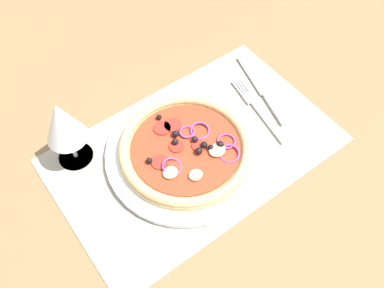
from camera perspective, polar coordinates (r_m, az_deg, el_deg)
ground_plane at (r=79.70cm, az=0.37°, el=-1.28°), size 190.00×140.00×2.40cm
placemat at (r=78.54cm, az=0.38°, el=-0.73°), size 51.80×32.32×0.40cm
plate at (r=77.19cm, az=-0.90°, el=-1.22°), size 29.43×29.43×1.12cm
pizza at (r=75.81cm, az=-0.86°, el=-0.54°), size 24.27×24.27×2.68cm
fork at (r=85.20cm, az=8.66°, el=5.10°), size 4.54×18.00×0.44cm
knife at (r=88.60cm, az=9.38°, el=7.57°), size 6.85×19.73×0.62cm
wine_glass at (r=72.83cm, az=-17.23°, el=2.67°), size 7.20×7.20×14.90cm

